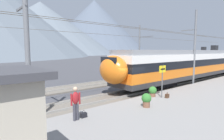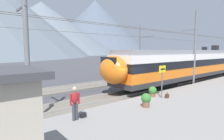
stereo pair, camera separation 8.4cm
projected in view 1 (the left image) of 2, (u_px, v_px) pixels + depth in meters
name	position (u px, v px, depth m)	size (l,w,h in m)	color
ground_plane	(127.00, 98.00, 14.29)	(400.00, 400.00, 0.00)	#424247
platform_slab	(190.00, 114.00, 10.33)	(120.00, 8.10, 0.35)	gray
track_near	(120.00, 96.00, 14.87)	(120.00, 3.00, 0.28)	#6B6359
track_far	(85.00, 86.00, 19.09)	(120.00, 3.00, 0.28)	#6B6359
train_near_platform	(198.00, 63.00, 23.23)	(30.12, 3.02, 4.27)	#2D2D30
train_far_track	(193.00, 59.00, 33.74)	(25.00, 2.84, 4.27)	#2D2D30
catenary_mast_west	(27.00, 46.00, 8.70)	(46.51, 1.79, 7.59)	slate
catenary_mast_mid	(194.00, 47.00, 19.30)	(46.51, 1.79, 8.04)	slate
catenary_mast_far_side	(140.00, 49.00, 27.38)	(46.51, 2.69, 7.64)	slate
platform_sign	(162.00, 74.00, 13.03)	(0.70, 0.08, 2.36)	#59595B
passenger_walking	(76.00, 102.00, 8.81)	(0.53, 0.22, 1.69)	#383842
handbag_beside_passenger	(84.00, 115.00, 9.27)	(0.32, 0.18, 0.37)	black
handbag_near_sign	(167.00, 96.00, 13.14)	(0.32, 0.18, 0.42)	#472D1E
potted_plant_platform_edge	(146.00, 99.00, 10.95)	(0.60, 0.60, 0.86)	brown
potted_plant_by_shelter	(153.00, 91.00, 13.49)	(0.59, 0.59, 0.77)	brown
mountain_central_peak	(41.00, 28.00, 179.85)	(149.29, 149.29, 52.09)	slate
mountain_right_ridge	(94.00, 27.00, 251.57)	(149.01, 149.01, 73.37)	#515B6B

